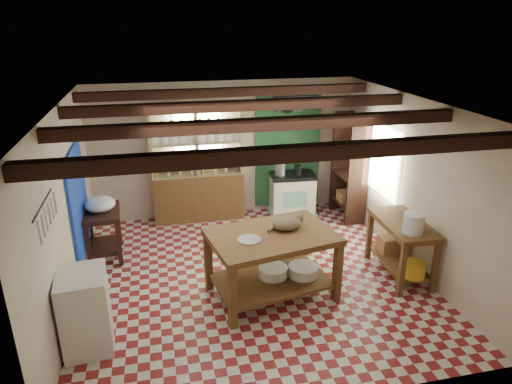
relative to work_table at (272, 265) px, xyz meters
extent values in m
cube|color=maroon|center=(-0.16, 0.50, -0.48)|extent=(5.00, 5.00, 0.02)
cube|color=#403F44|center=(-0.16, 0.50, 2.13)|extent=(5.00, 5.00, 0.02)
cube|color=beige|center=(-0.16, 3.00, 0.83)|extent=(5.00, 0.04, 2.60)
cube|color=beige|center=(-0.16, -2.00, 0.83)|extent=(5.00, 0.04, 2.60)
cube|color=beige|center=(-2.66, 0.50, 0.83)|extent=(0.04, 5.00, 2.60)
cube|color=beige|center=(2.34, 0.50, 0.83)|extent=(0.04, 5.00, 2.60)
cube|color=#371C13|center=(-0.16, 0.50, 2.01)|extent=(5.00, 3.80, 0.15)
cube|color=#1839B4|center=(-2.63, 1.40, 0.63)|extent=(0.04, 1.40, 1.60)
cube|color=#1F4F2B|center=(1.09, 2.97, 0.78)|extent=(1.30, 0.04, 2.30)
cube|color=silver|center=(-0.66, 2.98, 1.23)|extent=(0.90, 0.02, 0.80)
cube|color=silver|center=(2.32, 1.50, 0.93)|extent=(0.02, 1.30, 1.20)
cube|color=black|center=(-2.60, -0.70, 1.31)|extent=(0.06, 0.90, 0.28)
cube|color=black|center=(1.09, 2.55, 1.71)|extent=(0.86, 0.12, 0.36)
cube|color=tan|center=(-0.71, 2.81, 0.63)|extent=(1.70, 0.34, 2.20)
cube|color=#371C13|center=(2.12, 2.30, 0.53)|extent=(0.40, 0.86, 2.00)
cube|color=brown|center=(0.00, 0.00, 0.00)|extent=(1.84, 1.40, 0.94)
cube|color=white|center=(1.10, 2.65, -0.06)|extent=(0.89, 0.64, 0.83)
cube|color=#371C13|center=(-2.36, 1.63, -0.06)|extent=(0.60, 0.84, 0.82)
cube|color=silver|center=(-2.38, -0.58, 0.01)|extent=(0.59, 0.69, 0.97)
cube|color=brown|center=(2.02, 0.09, -0.03)|extent=(0.67, 1.25, 0.88)
ellipsoid|color=#7C6648|center=(0.24, 0.10, 0.56)|extent=(0.49, 0.43, 0.18)
cylinder|color=#B7B6BE|center=(-0.33, -0.11, 0.48)|extent=(0.37, 0.37, 0.02)
cylinder|color=silver|center=(0.04, 0.06, -0.15)|extent=(0.48, 0.48, 0.14)
cylinder|color=silver|center=(0.46, -0.01, -0.15)|extent=(0.49, 0.49, 0.15)
cylinder|color=#B7B6BE|center=(0.85, 2.67, 0.48)|extent=(0.22, 0.22, 0.23)
cylinder|color=black|center=(1.20, 2.64, 0.45)|extent=(0.15, 0.15, 0.18)
ellipsoid|color=silver|center=(-2.36, 1.63, 0.46)|extent=(0.50, 0.50, 0.23)
cylinder|color=silver|center=(1.95, -0.26, 0.55)|extent=(0.30, 0.30, 0.28)
cube|color=#A67242|center=(2.03, 0.39, -0.11)|extent=(0.37, 0.30, 0.25)
cylinder|color=gold|center=(2.00, -0.36, -0.13)|extent=(0.32, 0.32, 0.22)
camera|label=1|loc=(-1.42, -5.35, 3.21)|focal=32.00mm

